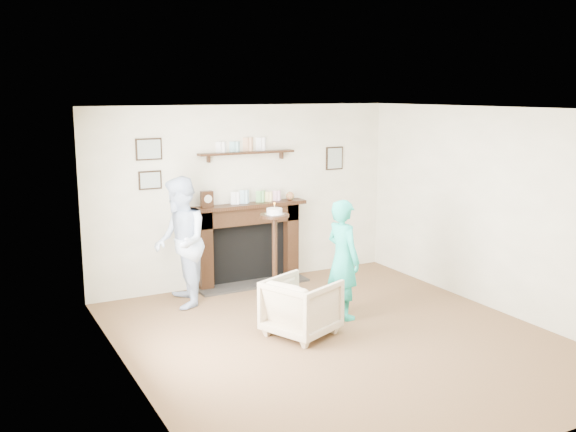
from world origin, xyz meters
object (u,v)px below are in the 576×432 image
at_px(man, 182,305).
at_px(woman, 342,317).
at_px(pedestal_table, 275,238).
at_px(armchair, 301,334).

relative_size(man, woman, 1.15).
bearing_deg(pedestal_table, woman, -75.52).
relative_size(woman, pedestal_table, 1.15).
height_order(armchair, woman, woman).
height_order(woman, pedestal_table, pedestal_table).
xyz_separation_m(man, pedestal_table, (1.27, -0.10, 0.77)).
bearing_deg(woman, man, 44.74).
height_order(armchair, pedestal_table, pedestal_table).
bearing_deg(man, pedestal_table, 96.60).
relative_size(armchair, pedestal_table, 0.57).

